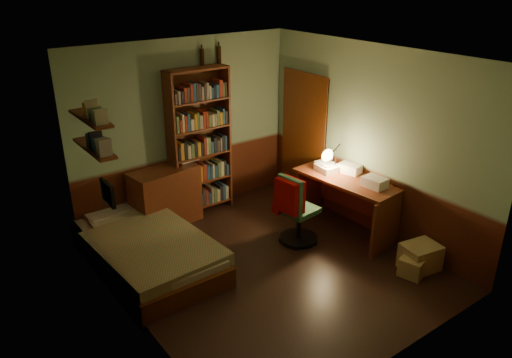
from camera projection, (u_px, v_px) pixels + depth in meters
floor at (268, 265)px, 6.33m from camera, size 3.50×4.00×0.02m
ceiling at (270, 56)px, 5.30m from camera, size 3.50×4.00×0.02m
wall_back at (185, 128)px, 7.30m from camera, size 3.50×0.02×2.60m
wall_left at (126, 210)px, 4.86m from camera, size 0.02×4.00×2.60m
wall_right at (371, 141)px, 6.77m from camera, size 0.02×4.00×2.60m
wall_front at (410, 240)px, 4.33m from camera, size 3.50×0.02×2.60m
doorway at (305, 138)px, 7.83m from camera, size 0.06×0.90×2.00m
door_trim at (303, 139)px, 7.81m from camera, size 0.02×0.98×2.08m
bed at (146, 239)px, 6.27m from camera, size 1.19×2.21×0.65m
dresser at (165, 197)px, 7.19m from camera, size 1.01×0.59×0.85m
mini_stereo at (186, 155)px, 7.32m from camera, size 0.31×0.25×0.16m
bookshelf at (199, 143)px, 7.34m from camera, size 0.94×0.30×2.19m
bottle_left at (202, 57)px, 7.04m from camera, size 0.08×0.08×0.23m
bottle_right at (219, 55)px, 7.19m from camera, size 0.07×0.07×0.24m
desk at (345, 204)px, 7.02m from camera, size 0.76×1.56×0.81m
paper_stack at (350, 168)px, 7.03m from camera, size 0.29×0.35×0.12m
desk_lamp at (336, 151)px, 6.95m from camera, size 0.25×0.25×0.63m
office_chair at (300, 204)px, 6.67m from camera, size 0.61×0.55×1.12m
red_jacket at (307, 149)px, 6.38m from camera, size 0.25×0.40×0.44m
wall_shelf_lower at (94, 148)px, 5.62m from camera, size 0.20×0.90×0.03m
wall_shelf_upper at (90, 118)px, 5.48m from camera, size 0.20×0.90×0.03m
framed_picture at (108, 193)px, 5.34m from camera, size 0.04×0.32×0.26m
cardboard_box_a at (420, 257)px, 6.19m from camera, size 0.50×0.42×0.33m
cardboard_box_b at (413, 266)px, 6.10m from camera, size 0.39×0.35×0.23m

